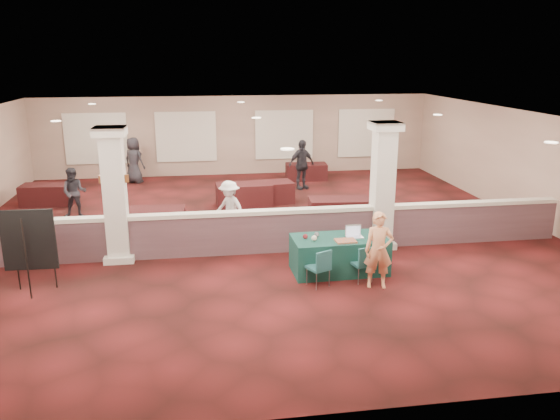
{
  "coord_description": "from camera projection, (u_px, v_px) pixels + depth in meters",
  "views": [
    {
      "loc": [
        -1.53,
        -14.27,
        4.75
      ],
      "look_at": [
        0.32,
        -2.0,
        1.23
      ],
      "focal_mm": 35.0,
      "sensor_mm": 36.0,
      "label": 1
    }
  ],
  "objects": [
    {
      "name": "column_right",
      "position": [
        383.0,
        185.0,
        13.65
      ],
      "size": [
        0.72,
        0.72,
        3.2
      ],
      "color": "silver",
      "rests_on": "ground"
    },
    {
      "name": "ceiling",
      "position": [
        256.0,
        117.0,
        14.22
      ],
      "size": [
        16.0,
        16.0,
        0.02
      ],
      "primitive_type": "cube",
      "color": "white",
      "rests_on": "wall_back"
    },
    {
      "name": "conf_chair_main",
      "position": [
        363.0,
        261.0,
        11.74
      ],
      "size": [
        0.51,
        0.51,
        0.82
      ],
      "rotation": [
        0.0,
        0.0,
        0.27
      ],
      "color": "#1B4D4F",
      "rests_on": "ground"
    },
    {
      "name": "laptop_screen",
      "position": [
        353.0,
        230.0,
        12.32
      ],
      "size": [
        0.37,
        0.02,
        0.24
      ],
      "primitive_type": "cube",
      "rotation": [
        0.0,
        0.0,
        0.02
      ],
      "color": "silver",
      "rests_on": "near_table"
    },
    {
      "name": "far_table_front_center",
      "position": [
        244.0,
        195.0,
        17.83
      ],
      "size": [
        1.84,
        0.98,
        0.73
      ],
      "primitive_type": "cube",
      "rotation": [
        0.0,
        0.0,
        0.05
      ],
      "color": "black",
      "rests_on": "ground"
    },
    {
      "name": "attendee_d",
      "position": [
        134.0,
        160.0,
        20.94
      ],
      "size": [
        0.98,
        0.88,
        1.76
      ],
      "primitive_type": "imported",
      "rotation": [
        0.0,
        0.0,
        2.53
      ],
      "color": "black",
      "rests_on": "ground"
    },
    {
      "name": "column_left",
      "position": [
        115.0,
        194.0,
        12.72
      ],
      "size": [
        0.72,
        0.72,
        3.2
      ],
      "color": "silver",
      "rests_on": "ground"
    },
    {
      "name": "ground",
      "position": [
        258.0,
        234.0,
        15.09
      ],
      "size": [
        16.0,
        16.0,
        0.0
      ],
      "primitive_type": "plane",
      "color": "#4F1314",
      "rests_on": "ground"
    },
    {
      "name": "screen_glow",
      "position": [
        353.0,
        231.0,
        12.32
      ],
      "size": [
        0.33,
        0.01,
        0.21
      ],
      "primitive_type": "cube",
      "rotation": [
        0.0,
        0.0,
        0.02
      ],
      "color": "silver",
      "rests_on": "near_table"
    },
    {
      "name": "partition_wall",
      "position": [
        264.0,
        231.0,
        13.51
      ],
      "size": [
        15.6,
        0.28,
        1.1
      ],
      "color": "#4F363D",
      "rests_on": "ground"
    },
    {
      "name": "yarn_cream",
      "position": [
        314.0,
        238.0,
        12.01
      ],
      "size": [
        0.12,
        0.12,
        0.12
      ],
      "primitive_type": "sphere",
      "color": "beige",
      "rests_on": "near_table"
    },
    {
      "name": "scissors",
      "position": [
        375.0,
        240.0,
        12.06
      ],
      "size": [
        0.13,
        0.04,
        0.01
      ],
      "primitive_type": "cube",
      "rotation": [
        0.0,
        0.0,
        0.02
      ],
      "color": "red",
      "rests_on": "near_table"
    },
    {
      "name": "yarn_red",
      "position": [
        305.0,
        236.0,
        12.15
      ],
      "size": [
        0.11,
        0.11,
        0.11
      ],
      "primitive_type": "sphere",
      "color": "maroon",
      "rests_on": "near_table"
    },
    {
      "name": "far_table_back_right",
      "position": [
        306.0,
        172.0,
        21.57
      ],
      "size": [
        1.63,
        0.88,
        0.64
      ],
      "primitive_type": "cube",
      "rotation": [
        0.0,
        0.0,
        -0.05
      ],
      "color": "black",
      "rests_on": "ground"
    },
    {
      "name": "near_table",
      "position": [
        339.0,
        255.0,
        12.35
      ],
      "size": [
        2.14,
        1.11,
        0.81
      ],
      "primitive_type": "cube",
      "rotation": [
        0.0,
        0.0,
        0.02
      ],
      "color": "#0E3631",
      "rests_on": "ground"
    },
    {
      "name": "attendee_b",
      "position": [
        229.0,
        208.0,
        14.78
      ],
      "size": [
        1.0,
        1.01,
        1.52
      ],
      "primitive_type": "imported",
      "rotation": [
        0.0,
        0.0,
        -0.8
      ],
      "color": "silver",
      "rests_on": "ground"
    },
    {
      "name": "yarn_grey",
      "position": [
        317.0,
        235.0,
        12.26
      ],
      "size": [
        0.12,
        0.12,
        0.12
      ],
      "primitive_type": "sphere",
      "color": "#55545A",
      "rests_on": "near_table"
    },
    {
      "name": "conf_chair_side",
      "position": [
        321.0,
        265.0,
        11.5
      ],
      "size": [
        0.55,
        0.55,
        0.83
      ],
      "rotation": [
        0.0,
        0.0,
        0.43
      ],
      "color": "#1B4D4F",
      "rests_on": "ground"
    },
    {
      "name": "laptop_base",
      "position": [
        355.0,
        237.0,
        12.24
      ],
      "size": [
        0.37,
        0.26,
        0.02
      ],
      "primitive_type": "cube",
      "rotation": [
        0.0,
        0.0,
        0.02
      ],
      "color": "silver",
      "rests_on": "near_table"
    },
    {
      "name": "sconce_left",
      "position": [
        101.0,
        179.0,
        12.58
      ],
      "size": [
        0.12,
        0.12,
        0.18
      ],
      "color": "brown",
      "rests_on": "column_left"
    },
    {
      "name": "easel_board",
      "position": [
        29.0,
        241.0,
        11.01
      ],
      "size": [
        1.06,
        0.54,
        1.8
      ],
      "rotation": [
        0.0,
        0.0,
        -0.03
      ],
      "color": "black",
      "rests_on": "ground"
    },
    {
      "name": "knitting",
      "position": [
        346.0,
        241.0,
        11.98
      ],
      "size": [
        0.45,
        0.34,
        0.03
      ],
      "primitive_type": "cube",
      "rotation": [
        0.0,
        0.0,
        0.02
      ],
      "color": "#CB5620",
      "rests_on": "near_table"
    },
    {
      "name": "far_table_back_center",
      "position": [
        266.0,
        193.0,
        18.13
      ],
      "size": [
        1.85,
        1.09,
        0.71
      ],
      "primitive_type": "cube",
      "rotation": [
        0.0,
        0.0,
        0.13
      ],
      "color": "black",
      "rests_on": "ground"
    },
    {
      "name": "attendee_c",
      "position": [
        301.0,
        165.0,
        19.92
      ],
      "size": [
        1.18,
        0.89,
        1.82
      ],
      "primitive_type": "imported",
      "rotation": [
        0.0,
        0.0,
        0.41
      ],
      "color": "black",
      "rests_on": "ground"
    },
    {
      "name": "wall_right",
      "position": [
        531.0,
        168.0,
        15.8
      ],
      "size": [
        0.04,
        16.0,
        3.2
      ],
      "primitive_type": "cube",
      "color": "gray",
      "rests_on": "ground"
    },
    {
      "name": "wall_back",
      "position": [
        236.0,
        136.0,
        22.27
      ],
      "size": [
        16.0,
        0.04,
        3.2
      ],
      "primitive_type": "cube",
      "color": "gray",
      "rests_on": "ground"
    },
    {
      "name": "wall_front",
      "position": [
        324.0,
        308.0,
        7.05
      ],
      "size": [
        16.0,
        0.04,
        3.2
      ],
      "primitive_type": "cube",
      "color": "gray",
      "rests_on": "ground"
    },
    {
      "name": "sconce_right",
      "position": [
        126.0,
        178.0,
        12.66
      ],
      "size": [
        0.12,
        0.12,
        0.18
      ],
      "color": "brown",
      "rests_on": "column_left"
    },
    {
      "name": "attendee_a",
      "position": [
        74.0,
        193.0,
        16.47
      ],
      "size": [
        0.73,
        0.41,
        1.52
      ],
      "primitive_type": "imported",
      "rotation": [
        0.0,
        0.0,
        -0.0
      ],
      "color": "black",
      "rests_on": "ground"
    },
    {
      "name": "far_table_front_left",
      "position": [
        151.0,
        222.0,
        14.86
      ],
      "size": [
        1.88,
        1.01,
        0.74
      ],
      "primitive_type": "cube",
      "rotation": [
        0.0,
        0.0,
        -0.05
      ],
      "color": "black",
      "rests_on": "ground"
    },
    {
      "name": "far_table_back_left",
      "position": [
        48.0,
        195.0,
        17.97
      ],
      "size": [
        1.7,
        0.92,
        0.67
      ],
      "primitive_type": "cube",
      "rotation": [
        0.0,
        0.0,
        -0.06
      ],
      "color": "black",
      "rests_on": "ground"
    },
    {
      "name": "far_table_front_right",
      "position": [
        339.0,
        210.0,
        16.06
      ],
      "size": [
        1.83,
        1.02,
        0.71
      ],
      "primitive_type": "cube",
      "rotation": [
        0.0,
        0.0,
        -0.08
      ],
      "color": "black",
      "rests_on": "ground"
    },
    {
      "name": "woman",
      "position": [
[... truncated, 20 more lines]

